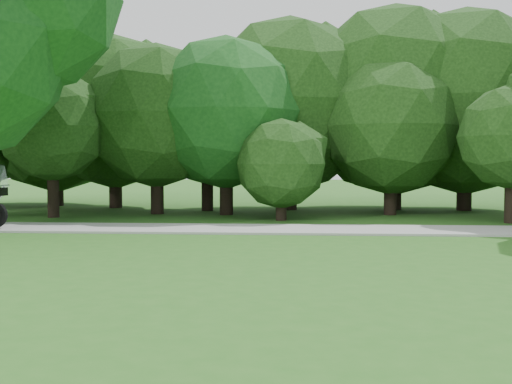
{
  "coord_description": "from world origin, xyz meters",
  "views": [
    {
      "loc": [
        -1.53,
        -9.28,
        1.95
      ],
      "look_at": [
        -2.49,
        4.98,
        1.2
      ],
      "focal_mm": 45.0,
      "sensor_mm": 36.0,
      "label": 1
    }
  ],
  "objects": [
    {
      "name": "ground",
      "position": [
        0.0,
        0.0,
        0.0
      ],
      "size": [
        100.0,
        100.0,
        0.0
      ],
      "primitive_type": "plane",
      "color": "#29621C",
      "rests_on": "ground"
    },
    {
      "name": "walkway",
      "position": [
        0.0,
        8.0,
        0.03
      ],
      "size": [
        60.0,
        2.2,
        0.06
      ],
      "primitive_type": "cube",
      "color": "gray",
      "rests_on": "ground"
    },
    {
      "name": "tree_line",
      "position": [
        0.39,
        14.79,
        3.74
      ],
      "size": [
        39.05,
        12.25,
        7.8
      ],
      "color": "black",
      "rests_on": "ground"
    }
  ]
}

